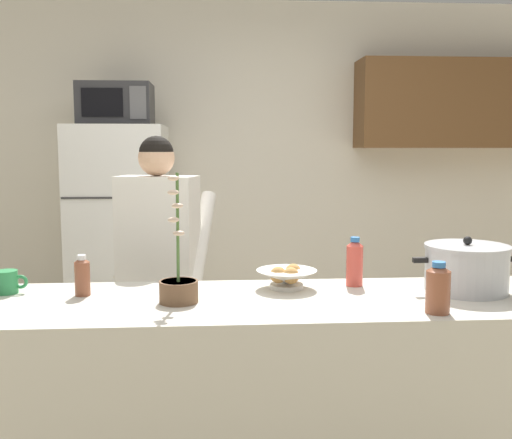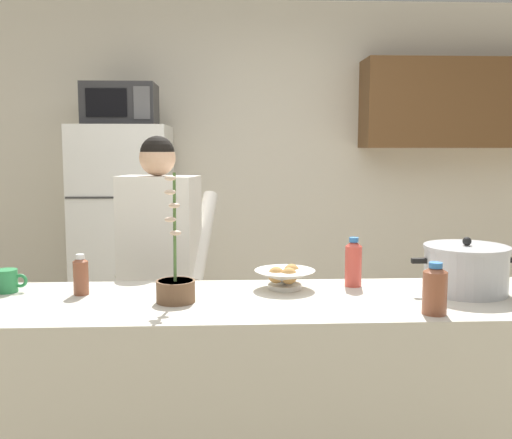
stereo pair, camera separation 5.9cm
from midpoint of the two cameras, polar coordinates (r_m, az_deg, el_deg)
The scene contains 12 objects.
back_wall_unit at distance 4.56m, azimuth 2.25°, elevation 5.21°, with size 6.00×0.48×2.60m.
kitchen_island at distance 2.51m, azimuth 1.35°, elevation -17.85°, with size 2.39×0.68×0.92m, color beige.
refrigerator at distance 4.24m, azimuth -12.11°, elevation -2.49°, with size 0.64×0.68×1.66m.
microwave at distance 4.17m, azimuth -12.50°, elevation 10.74°, with size 0.48×0.37×0.28m.
person_near_pot at distance 3.11m, azimuth -8.69°, elevation -3.16°, with size 0.56×0.50×1.57m.
cooking_pot at distance 2.60m, azimuth 20.16°, elevation -4.49°, with size 0.45×0.34×0.23m.
coffee_mug at distance 2.65m, azimuth -22.25°, elevation -5.49°, with size 0.13×0.09×0.10m.
bread_bowl at distance 2.52m, azimuth 3.48°, elevation -5.57°, with size 0.26×0.26×0.10m.
bottle_near_edge at distance 2.23m, azimuth 17.57°, elevation -6.39°, with size 0.09×0.09×0.19m.
bottle_mid_counter at distance 2.59m, azimuth 10.00°, elevation -4.10°, with size 0.07×0.07×0.21m.
bottle_far_corner at distance 2.50m, azimuth -15.86°, elevation -5.14°, with size 0.06×0.06×0.17m.
potted_orchid at distance 2.31m, azimuth -7.03°, elevation -6.19°, with size 0.15×0.15×0.50m.
Camera 2 is at (-0.14, -2.28, 1.51)m, focal length 41.55 mm.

